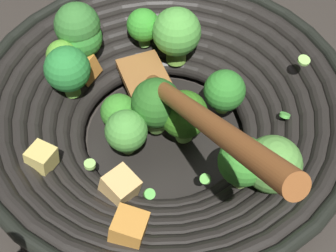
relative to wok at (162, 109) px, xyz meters
name	(u,v)px	position (x,y,z in m)	size (l,w,h in m)	color
ground_plane	(164,139)	(0.00, 0.00, -0.05)	(4.00, 4.00, 0.00)	#332D28
wok	(162,109)	(0.00, 0.00, 0.00)	(0.40, 0.40, 0.23)	black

